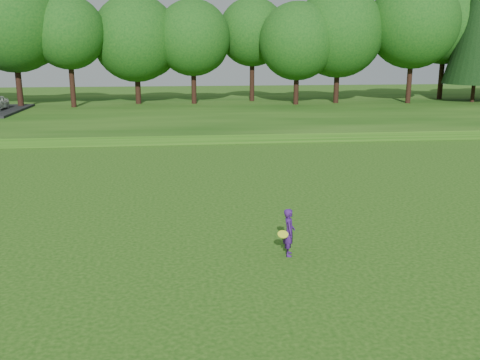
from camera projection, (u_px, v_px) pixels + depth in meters
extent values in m
plane|color=#18480D|center=(130.00, 270.00, 14.59)|extent=(140.00, 140.00, 0.00)
cube|color=#18480D|center=(165.00, 112.00, 47.30)|extent=(130.00, 30.00, 0.60)
cube|color=gray|center=(159.00, 143.00, 33.87)|extent=(130.00, 1.60, 0.04)
imported|color=#3D176A|center=(289.00, 232.00, 15.50)|extent=(0.40, 0.55, 1.42)
cylinder|color=#E5FF28|center=(283.00, 234.00, 15.20)|extent=(0.31, 0.29, 0.15)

